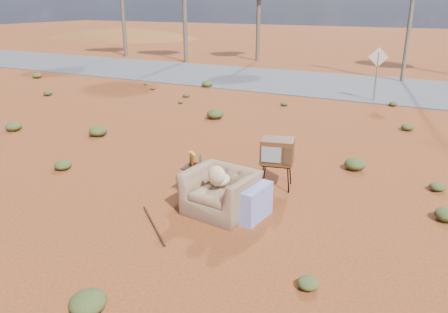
% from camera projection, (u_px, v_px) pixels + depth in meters
% --- Properties ---
extents(ground, '(140.00, 140.00, 0.00)m').
position_uv_depth(ground, '(193.00, 209.00, 8.69)').
color(ground, brown).
rests_on(ground, ground).
extents(highway, '(140.00, 7.00, 0.04)m').
position_uv_depth(highway, '(352.00, 86.00, 21.24)').
color(highway, '#565659').
rests_on(highway, ground).
extents(dirt_mound, '(26.00, 18.00, 2.00)m').
position_uv_depth(dirt_mound, '(122.00, 38.00, 50.11)').
color(dirt_mound, brown).
rests_on(dirt_mound, ground).
extents(armchair, '(1.60, 0.98, 1.12)m').
position_uv_depth(armchair, '(226.00, 188.00, 8.37)').
color(armchair, '#816246').
rests_on(armchair, ground).
extents(tv_unit, '(0.81, 0.70, 1.12)m').
position_uv_depth(tv_unit, '(277.00, 152.00, 9.44)').
color(tv_unit, black).
rests_on(tv_unit, ground).
extents(side_table, '(0.49, 0.49, 0.92)m').
position_uv_depth(side_table, '(194.00, 165.00, 9.17)').
color(side_table, '#341F12').
rests_on(side_table, ground).
extents(rusty_bar, '(1.24, 1.07, 0.04)m').
position_uv_depth(rusty_bar, '(154.00, 225.00, 8.03)').
color(rusty_bar, '#451B12').
rests_on(rusty_bar, ground).
extents(road_sign, '(0.78, 0.06, 2.19)m').
position_uv_depth(road_sign, '(378.00, 65.00, 17.59)').
color(road_sign, brown).
rests_on(road_sign, ground).
extents(scrub_patch, '(17.49, 8.07, 0.33)m').
position_uv_depth(scrub_patch, '(247.00, 139.00, 12.69)').
color(scrub_patch, '#465123').
rests_on(scrub_patch, ground).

